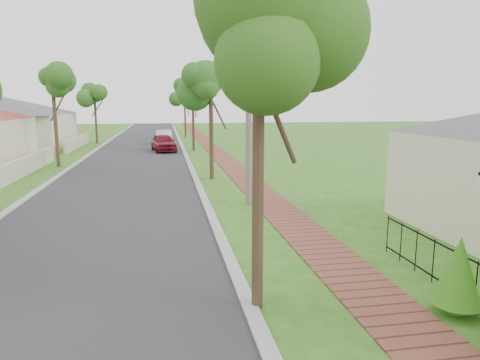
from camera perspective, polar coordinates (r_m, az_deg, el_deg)
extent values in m
plane|color=#2D6017|center=(7.33, -1.64, -22.33)|extent=(160.00, 160.00, 0.00)
cube|color=#28282B|center=(26.50, -14.45, 1.35)|extent=(7.00, 120.00, 0.02)
cube|color=#9E9E99|center=(26.46, -6.55, 1.59)|extent=(0.30, 120.00, 0.10)
cube|color=#9E9E99|center=(27.03, -22.19, 1.08)|extent=(0.30, 120.00, 0.10)
cube|color=brown|center=(26.73, -0.98, 1.75)|extent=(1.50, 120.00, 0.03)
cylinder|color=black|center=(9.55, 28.94, -12.24)|extent=(0.02, 0.02, 1.00)
cylinder|color=black|center=(10.04, 26.53, -10.96)|extent=(0.02, 0.02, 1.00)
cylinder|color=black|center=(10.54, 24.37, -9.79)|extent=(0.02, 0.02, 1.00)
cylinder|color=black|center=(11.06, 22.42, -8.71)|extent=(0.02, 0.02, 1.00)
cylinder|color=black|center=(11.60, 20.66, -7.72)|extent=(0.02, 0.02, 1.00)
cylinder|color=black|center=(12.15, 19.06, -6.82)|extent=(0.02, 0.02, 1.00)
cylinder|color=#382619|center=(22.30, -3.84, 5.92)|extent=(0.22, 0.22, 4.55)
sphere|color=#144B17|center=(22.25, -3.92, 12.10)|extent=(1.70, 1.70, 1.70)
cylinder|color=#382619|center=(36.22, -6.26, 7.81)|extent=(0.22, 0.22, 4.90)
sphere|color=#144B17|center=(36.21, -6.34, 11.91)|extent=(1.70, 1.70, 1.70)
cylinder|color=#382619|center=(50.21, -7.32, 8.04)|extent=(0.22, 0.22, 4.20)
sphere|color=#144B17|center=(50.17, -7.38, 10.58)|extent=(1.70, 1.70, 1.70)
cylinder|color=#382619|center=(28.92, -23.35, 6.44)|extent=(0.22, 0.22, 4.90)
sphere|color=#144B17|center=(28.90, -23.72, 11.56)|extent=(1.70, 1.70, 1.70)
cylinder|color=#382619|center=(44.64, -18.66, 7.56)|extent=(0.22, 0.22, 4.55)
sphere|color=#144B17|center=(44.62, -18.84, 10.64)|extent=(1.70, 1.70, 1.70)
sphere|color=#306F16|center=(9.31, 26.86, -13.79)|extent=(0.71, 0.71, 0.71)
cone|color=#306F16|center=(9.09, 27.17, -10.32)|extent=(0.81, 0.81, 1.20)
cube|color=#BFB299|center=(27.45, -26.24, 1.97)|extent=(0.25, 10.00, 1.00)
cube|color=#BFB299|center=(41.00, -20.87, 4.75)|extent=(0.25, 10.00, 1.00)
imported|color=maroon|center=(35.92, -10.16, 4.92)|extent=(2.34, 4.43, 1.44)
imported|color=silver|center=(42.08, -10.09, 5.61)|extent=(1.55, 4.10, 1.34)
cylinder|color=#382619|center=(7.95, 2.41, -0.95)|extent=(0.22, 0.22, 4.81)
sphere|color=#335D1B|center=(7.86, 2.55, 17.53)|extent=(2.39, 2.39, 2.39)
cylinder|color=#73645A|center=(16.46, 1.18, 10.07)|extent=(0.24, 0.24, 7.79)
cube|color=#73645A|center=(16.82, 1.22, 22.07)|extent=(1.20, 0.08, 0.08)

